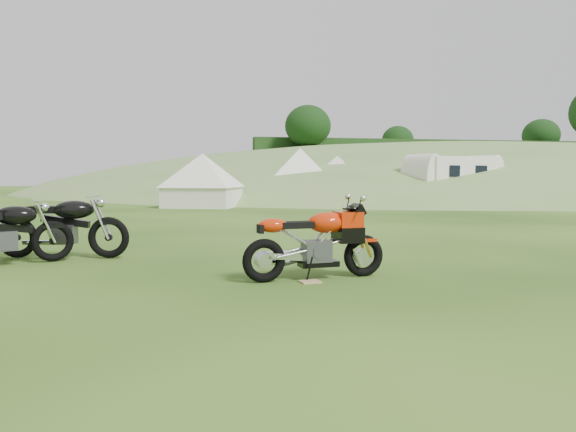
{
  "coord_description": "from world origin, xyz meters",
  "views": [
    {
      "loc": [
        -1.34,
        -5.13,
        1.41
      ],
      "look_at": [
        -0.09,
        0.4,
        0.97
      ],
      "focal_mm": 35.0,
      "sensor_mm": 36.0,
      "label": 1
    }
  ],
  "objects": [
    {
      "name": "tent_right",
      "position": [
        7.34,
        21.98,
        1.21
      ],
      "size": [
        3.69,
        3.69,
        2.41
      ],
      "primitive_type": null,
      "rotation": [
        0.0,
        0.0,
        -0.43
      ],
      "color": "silver",
      "rests_on": "ground"
    },
    {
      "name": "ground",
      "position": [
        0.0,
        0.0,
        0.0
      ],
      "size": [
        120.0,
        120.0,
        0.0
      ],
      "primitive_type": "plane",
      "color": "#143D0D",
      "rests_on": "ground"
    },
    {
      "name": "caravan",
      "position": [
        11.7,
        18.28,
        1.09
      ],
      "size": [
        5.06,
        3.22,
        2.19
      ],
      "primitive_type": null,
      "rotation": [
        0.0,
        0.0,
        0.26
      ],
      "color": "white",
      "rests_on": "ground"
    },
    {
      "name": "tent_left",
      "position": [
        0.33,
        18.35,
        1.19
      ],
      "size": [
        3.56,
        3.56,
        2.37
      ],
      "primitive_type": null,
      "rotation": [
        0.0,
        0.0,
        -0.38
      ],
      "color": "white",
      "rests_on": "ground"
    },
    {
      "name": "plywood_board",
      "position": [
        0.51,
        1.77,
        0.01
      ],
      "size": [
        0.28,
        0.24,
        0.02
      ],
      "primitive_type": "cube",
      "rotation": [
        0.0,
        0.0,
        0.14
      ],
      "color": "tan",
      "rests_on": "ground"
    },
    {
      "name": "vintage_moto_d",
      "position": [
        -3.7,
        4.03,
        0.53
      ],
      "size": [
        2.04,
        1.21,
        1.06
      ],
      "primitive_type": null,
      "rotation": [
        0.0,
        0.0,
        0.4
      ],
      "color": "black",
      "rests_on": "ground"
    },
    {
      "name": "sport_motorcycle",
      "position": [
        0.63,
        1.97,
        0.56
      ],
      "size": [
        1.92,
        0.64,
        1.13
      ],
      "primitive_type": null,
      "rotation": [
        0.0,
        0.0,
        0.09
      ],
      "color": "red",
      "rests_on": "ground"
    },
    {
      "name": "vintage_moto_b",
      "position": [
        -2.95,
        4.65,
        0.56
      ],
      "size": [
        2.18,
        0.97,
        1.12
      ],
      "primitive_type": null,
      "rotation": [
        0.0,
        0.0,
        -0.23
      ],
      "color": "black",
      "rests_on": "ground"
    },
    {
      "name": "hedgerow",
      "position": [
        24.0,
        40.0,
        0.0
      ],
      "size": [
        36.0,
        1.2,
        8.6
      ],
      "primitive_type": null,
      "color": "black",
      "rests_on": "ground"
    },
    {
      "name": "tent_mid",
      "position": [
        5.38,
        21.9,
        1.32
      ],
      "size": [
        3.65,
        3.65,
        2.64
      ],
      "primitive_type": null,
      "rotation": [
        0.0,
        0.0,
        -0.23
      ],
      "color": "white",
      "rests_on": "ground"
    },
    {
      "name": "hillside",
      "position": [
        24.0,
        40.0,
        0.0
      ],
      "size": [
        80.0,
        64.0,
        8.0
      ],
      "primitive_type": "ellipsoid",
      "color": "#618D47",
      "rests_on": "ground"
    }
  ]
}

